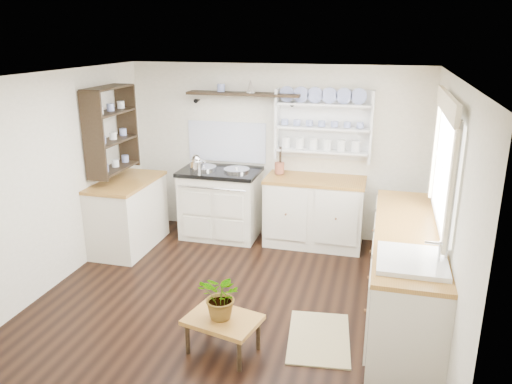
# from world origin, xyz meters

# --- Properties ---
(floor) EXTENTS (4.00, 3.80, 0.01)m
(floor) POSITION_xyz_m (0.00, 0.00, 0.00)
(floor) COLOR black
(floor) RESTS_ON ground
(wall_back) EXTENTS (4.00, 0.02, 2.30)m
(wall_back) POSITION_xyz_m (0.00, 1.90, 1.15)
(wall_back) COLOR beige
(wall_back) RESTS_ON ground
(wall_right) EXTENTS (0.02, 3.80, 2.30)m
(wall_right) POSITION_xyz_m (2.00, 0.00, 1.15)
(wall_right) COLOR beige
(wall_right) RESTS_ON ground
(wall_left) EXTENTS (0.02, 3.80, 2.30)m
(wall_left) POSITION_xyz_m (-2.00, 0.00, 1.15)
(wall_left) COLOR beige
(wall_left) RESTS_ON ground
(ceiling) EXTENTS (4.00, 3.80, 0.01)m
(ceiling) POSITION_xyz_m (0.00, 0.00, 2.30)
(ceiling) COLOR white
(ceiling) RESTS_ON wall_back
(window) EXTENTS (0.08, 1.55, 1.22)m
(window) POSITION_xyz_m (1.95, 0.15, 1.56)
(window) COLOR white
(window) RESTS_ON wall_right
(aga_cooker) EXTENTS (1.05, 0.73, 0.97)m
(aga_cooker) POSITION_xyz_m (-0.67, 1.57, 0.48)
(aga_cooker) COLOR silver
(aga_cooker) RESTS_ON floor
(back_cabinets) EXTENTS (1.27, 0.63, 0.90)m
(back_cabinets) POSITION_xyz_m (0.60, 1.60, 0.46)
(back_cabinets) COLOR beige
(back_cabinets) RESTS_ON floor
(right_cabinets) EXTENTS (0.62, 2.43, 0.90)m
(right_cabinets) POSITION_xyz_m (1.70, 0.10, 0.46)
(right_cabinets) COLOR beige
(right_cabinets) RESTS_ON floor
(belfast_sink) EXTENTS (0.55, 0.60, 0.45)m
(belfast_sink) POSITION_xyz_m (1.70, -0.65, 0.80)
(belfast_sink) COLOR white
(belfast_sink) RESTS_ON right_cabinets
(left_cabinets) EXTENTS (0.62, 1.13, 0.90)m
(left_cabinets) POSITION_xyz_m (-1.70, 0.90, 0.46)
(left_cabinets) COLOR beige
(left_cabinets) RESTS_ON floor
(plate_rack) EXTENTS (1.20, 0.22, 0.90)m
(plate_rack) POSITION_xyz_m (0.65, 1.86, 1.56)
(plate_rack) COLOR white
(plate_rack) RESTS_ON wall_back
(high_shelf) EXTENTS (1.50, 0.29, 0.16)m
(high_shelf) POSITION_xyz_m (-0.40, 1.78, 1.91)
(high_shelf) COLOR black
(high_shelf) RESTS_ON wall_back
(left_shelving) EXTENTS (0.28, 0.80, 1.05)m
(left_shelving) POSITION_xyz_m (-1.84, 0.90, 1.55)
(left_shelving) COLOR black
(left_shelving) RESTS_ON wall_left
(kettle) EXTENTS (0.18, 0.18, 0.22)m
(kettle) POSITION_xyz_m (-0.95, 1.45, 1.04)
(kettle) COLOR silver
(kettle) RESTS_ON aga_cooker
(utensil_crock) EXTENTS (0.13, 0.13, 0.15)m
(utensil_crock) POSITION_xyz_m (0.11, 1.68, 0.98)
(utensil_crock) COLOR #9A5238
(utensil_crock) RESTS_ON back_cabinets
(center_table) EXTENTS (0.70, 0.57, 0.33)m
(center_table) POSITION_xyz_m (0.18, -0.95, 0.29)
(center_table) COLOR brown
(center_table) RESTS_ON floor
(potted_plant) EXTENTS (0.47, 0.44, 0.42)m
(potted_plant) POSITION_xyz_m (0.18, -0.95, 0.54)
(potted_plant) COLOR #3F7233
(potted_plant) RESTS_ON center_table
(floor_rug) EXTENTS (0.64, 0.91, 0.02)m
(floor_rug) POSITION_xyz_m (0.97, -0.55, 0.01)
(floor_rug) COLOR olive
(floor_rug) RESTS_ON floor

